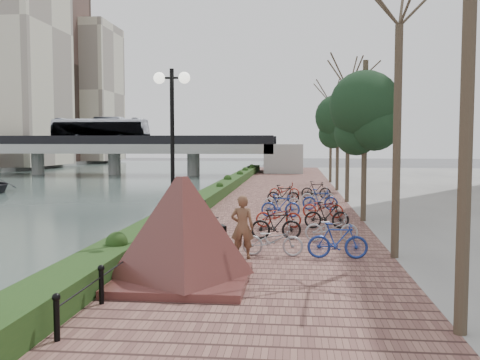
# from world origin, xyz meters

# --- Properties ---
(ground) EXTENTS (220.00, 220.00, 0.00)m
(ground) POSITION_xyz_m (0.00, 0.00, 0.00)
(ground) COLOR #59595B
(ground) RESTS_ON ground
(river_water) EXTENTS (30.00, 130.00, 0.02)m
(river_water) POSITION_xyz_m (-15.00, 25.00, 0.01)
(river_water) COLOR #44554F
(river_water) RESTS_ON ground
(promenade) EXTENTS (8.00, 75.00, 0.50)m
(promenade) POSITION_xyz_m (4.00, 17.50, 0.25)
(promenade) COLOR brown
(promenade) RESTS_ON ground
(hedge) EXTENTS (1.10, 56.00, 0.60)m
(hedge) POSITION_xyz_m (0.60, 20.00, 0.80)
(hedge) COLOR #1B3B15
(hedge) RESTS_ON promenade
(chain_fence) EXTENTS (0.10, 14.10, 0.70)m
(chain_fence) POSITION_xyz_m (1.40, 2.00, 0.85)
(chain_fence) COLOR black
(chain_fence) RESTS_ON promenade
(granite_monument) EXTENTS (3.99, 3.99, 2.45)m
(granite_monument) POSITION_xyz_m (2.67, -1.27, 1.74)
(granite_monument) COLOR #48211F
(granite_monument) RESTS_ON promenade
(lamppost) EXTENTS (1.02, 0.32, 5.22)m
(lamppost) POSITION_xyz_m (1.83, 1.42, 4.23)
(lamppost) COLOR black
(lamppost) RESTS_ON promenade
(motorcycle) EXTENTS (0.99, 1.54, 0.92)m
(motorcycle) POSITION_xyz_m (2.89, 2.52, 0.96)
(motorcycle) COLOR black
(motorcycle) RESTS_ON promenade
(pedestrian) EXTENTS (0.65, 0.43, 1.76)m
(pedestrian) POSITION_xyz_m (3.78, 1.44, 1.38)
(pedestrian) COLOR brown
(pedestrian) RESTS_ON promenade
(bicycle_parking) EXTENTS (2.40, 17.32, 1.00)m
(bicycle_parking) POSITION_xyz_m (5.49, 9.59, 0.97)
(bicycle_parking) COLOR #A1A0A4
(bicycle_parking) RESTS_ON promenade
(street_trees) EXTENTS (3.20, 37.12, 6.80)m
(street_trees) POSITION_xyz_m (8.00, 12.68, 3.69)
(street_trees) COLOR #3D2F24
(street_trees) RESTS_ON promenade
(bridge) EXTENTS (36.00, 10.77, 6.50)m
(bridge) POSITION_xyz_m (-15.32, 45.00, 3.37)
(bridge) COLOR #9C9D98
(bridge) RESTS_ON ground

